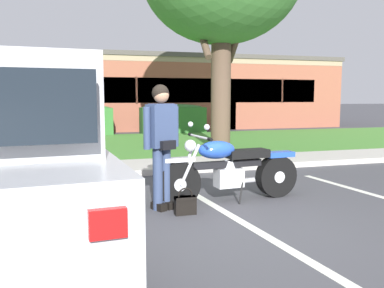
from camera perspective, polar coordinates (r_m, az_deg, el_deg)
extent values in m
plane|color=#424247|center=(5.00, 4.14, -11.32)|extent=(140.00, 140.00, 0.00)
cube|color=#B7B2A8|center=(8.13, -4.35, -3.85)|extent=(60.00, 0.20, 0.12)
cube|color=#B7B2A8|center=(8.95, -5.52, -3.01)|extent=(60.00, 1.50, 0.08)
cube|color=#478433|center=(13.01, -9.07, -0.09)|extent=(60.00, 6.79, 0.06)
cube|color=silver|center=(4.93, -23.87, -12.09)|extent=(0.52, 4.39, 0.01)
cube|color=silver|center=(5.27, 6.17, -10.33)|extent=(0.52, 4.39, 0.01)
cylinder|color=black|center=(5.71, -1.84, -5.68)|extent=(0.65, 0.15, 0.64)
cylinder|color=silver|center=(5.71, -1.84, -5.68)|extent=(0.19, 0.13, 0.18)
cylinder|color=black|center=(6.42, 11.76, -4.44)|extent=(0.65, 0.23, 0.64)
cylinder|color=silver|center=(6.42, 11.76, -4.44)|extent=(0.20, 0.21, 0.18)
cube|color=silver|center=(5.65, -1.86, -2.21)|extent=(0.45, 0.18, 0.06)
cube|color=blue|center=(6.39, 12.21, -1.41)|extent=(0.46, 0.24, 0.08)
cylinder|color=silver|center=(5.63, -0.28, -2.97)|extent=(0.31, 0.07, 0.58)
cylinder|color=silver|center=(5.78, -0.85, -2.72)|extent=(0.31, 0.07, 0.58)
sphere|color=silver|center=(5.68, -0.23, -0.25)|extent=(0.17, 0.17, 0.17)
cylinder|color=silver|center=(5.72, 1.07, 1.01)|extent=(0.09, 0.72, 0.03)
cylinder|color=black|center=(5.39, 2.55, 0.66)|extent=(0.05, 0.10, 0.04)
cylinder|color=black|center=(6.05, -0.24, 1.32)|extent=(0.05, 0.10, 0.04)
sphere|color=silver|center=(5.42, 2.10, 2.39)|extent=(0.08, 0.08, 0.08)
sphere|color=silver|center=(5.98, -0.21, 2.79)|extent=(0.08, 0.08, 0.08)
cube|color=black|center=(5.96, 4.96, -2.84)|extent=(1.10, 0.19, 0.10)
ellipsoid|color=blue|center=(5.85, 3.49, -0.82)|extent=(0.59, 0.37, 0.26)
cube|color=black|center=(6.09, 7.75, -1.33)|extent=(0.66, 0.33, 0.12)
cube|color=silver|center=(6.01, 5.20, -4.70)|extent=(0.42, 0.27, 0.28)
cylinder|color=silver|center=(5.96, 4.92, -3.22)|extent=(0.18, 0.13, 0.21)
cylinder|color=silver|center=(5.99, 5.51, -3.18)|extent=(0.18, 0.13, 0.21)
cylinder|color=silver|center=(6.32, 7.62, -5.09)|extent=(0.60, 0.13, 0.08)
cylinder|color=silver|center=(6.42, 9.19, -4.94)|extent=(0.60, 0.13, 0.08)
cylinder|color=black|center=(5.97, 6.91, -6.86)|extent=(0.12, 0.13, 0.30)
cube|color=black|center=(5.70, -3.54, -8.50)|extent=(0.20, 0.26, 0.10)
cube|color=black|center=(5.62, -4.68, -8.73)|extent=(0.20, 0.26, 0.10)
cylinder|color=navy|center=(5.63, -3.70, -4.72)|extent=(0.14, 0.14, 0.86)
cylinder|color=navy|center=(5.55, -4.84, -4.91)|extent=(0.14, 0.14, 0.86)
cube|color=navy|center=(5.49, -4.33, 2.57)|extent=(0.44, 0.36, 0.58)
cube|color=navy|center=(5.48, -4.35, 5.38)|extent=(0.36, 0.31, 0.06)
sphere|color=#A87A5B|center=(5.48, -4.37, 6.85)|extent=(0.21, 0.21, 0.21)
sphere|color=black|center=(5.49, -4.46, 7.16)|extent=(0.23, 0.23, 0.23)
cube|color=black|center=(5.41, -3.47, -0.14)|extent=(0.24, 0.18, 0.12)
cylinder|color=navy|center=(5.64, -2.38, 2.48)|extent=(0.09, 0.09, 0.56)
cylinder|color=navy|center=(5.35, -6.37, 2.22)|extent=(0.09, 0.09, 0.56)
cube|color=black|center=(5.38, -0.95, -8.64)|extent=(0.28, 0.12, 0.24)
cube|color=black|center=(5.35, -0.94, -7.62)|extent=(0.28, 0.13, 0.04)
torus|color=black|center=(5.35, -0.95, -7.19)|extent=(0.20, 0.02, 0.20)
cube|color=black|center=(4.33, -15.44, 5.62)|extent=(0.24, 2.72, 0.55)
cube|color=black|center=(5.56, -25.30, 5.01)|extent=(1.57, 0.35, 0.51)
cube|color=black|center=(6.96, -24.07, -3.36)|extent=(1.90, 0.24, 0.20)
cube|color=#B21414|center=(2.21, -11.78, -10.85)|extent=(0.20, 0.07, 0.16)
cylinder|color=black|center=(6.06, -16.05, -5.41)|extent=(0.28, 0.62, 0.60)
cylinder|color=black|center=(3.28, -11.50, -15.69)|extent=(0.28, 0.62, 0.60)
cylinder|color=brown|center=(11.68, 4.07, 7.00)|extent=(0.56, 0.56, 3.22)
cylinder|color=brown|center=(11.92, 6.03, 13.76)|extent=(0.20, 0.97, 1.02)
cylinder|color=brown|center=(11.61, 1.43, 14.89)|extent=(0.20, 1.28, 1.38)
cube|color=#336B2D|center=(16.47, -16.83, 2.93)|extent=(3.27, 0.90, 1.10)
ellipsoid|color=#336B2D|center=(16.45, -16.89, 4.85)|extent=(3.11, 0.84, 0.28)
cube|color=#336B2D|center=(16.98, -2.71, 3.31)|extent=(2.69, 0.90, 1.10)
ellipsoid|color=#336B2D|center=(16.95, -2.72, 5.17)|extent=(2.55, 0.84, 0.28)
cube|color=#93513D|center=(23.22, -9.86, 6.86)|extent=(20.85, 10.72, 3.31)
cube|color=#998466|center=(18.02, -7.88, 11.87)|extent=(20.85, 0.10, 0.24)
cube|color=#4C4742|center=(23.30, -9.94, 11.18)|extent=(21.06, 10.83, 0.20)
cube|color=#1E282D|center=(17.94, -7.80, 7.51)|extent=(17.72, 0.06, 1.10)
cube|color=#93513D|center=(17.73, -19.28, 7.21)|extent=(0.08, 0.04, 1.20)
cube|color=#93513D|center=(17.93, -7.80, 7.51)|extent=(0.08, 0.04, 1.20)
cube|color=#93513D|center=(18.81, 3.02, 7.52)|extent=(0.08, 0.04, 1.20)
cube|color=#93513D|center=(20.28, 12.57, 7.31)|extent=(0.08, 0.04, 1.20)
cube|color=#473323|center=(19.05, 4.77, 5.17)|extent=(1.00, 0.08, 2.10)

